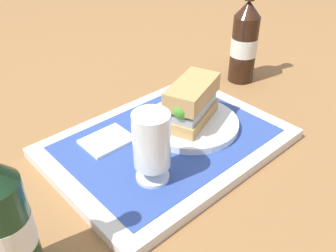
% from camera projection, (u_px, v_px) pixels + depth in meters
% --- Properties ---
extents(ground_plane, '(3.00, 3.00, 0.00)m').
position_uv_depth(ground_plane, '(168.00, 147.00, 0.72)').
color(ground_plane, olive).
extents(tray, '(0.44, 0.32, 0.02)m').
position_uv_depth(tray, '(168.00, 143.00, 0.71)').
color(tray, silver).
rests_on(tray, ground_plane).
extents(placemat, '(0.38, 0.27, 0.00)m').
position_uv_depth(placemat, '(168.00, 139.00, 0.71)').
color(placemat, '#2D4793').
rests_on(placemat, tray).
extents(plate, '(0.19, 0.19, 0.01)m').
position_uv_depth(plate, '(192.00, 124.00, 0.73)').
color(plate, white).
rests_on(plate, placemat).
extents(sandwich, '(0.14, 0.11, 0.08)m').
position_uv_depth(sandwich, '(192.00, 103.00, 0.70)').
color(sandwich, tan).
rests_on(sandwich, plate).
extents(beer_glass, '(0.06, 0.06, 0.12)m').
position_uv_depth(beer_glass, '(152.00, 145.00, 0.57)').
color(beer_glass, silver).
rests_on(beer_glass, placemat).
extents(napkin_folded, '(0.09, 0.07, 0.01)m').
position_uv_depth(napkin_folded, '(107.00, 140.00, 0.69)').
color(napkin_folded, white).
rests_on(napkin_folded, placemat).
extents(beer_bottle, '(0.07, 0.07, 0.27)m').
position_uv_depth(beer_bottle, '(3.00, 223.00, 0.43)').
color(beer_bottle, '#19381E').
rests_on(beer_bottle, ground_plane).
extents(second_bottle, '(0.07, 0.07, 0.27)m').
position_uv_depth(second_bottle, '(244.00, 41.00, 0.90)').
color(second_bottle, black).
rests_on(second_bottle, ground_plane).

